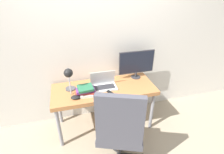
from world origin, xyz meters
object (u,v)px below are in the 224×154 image
Objects in this scene: book_stack at (86,91)px; game_controller at (76,97)px; laptop at (104,84)px; monitor at (137,63)px; office_chair at (120,127)px; desk_lamp at (69,76)px.

game_controller is (-0.14, -0.06, -0.04)m from book_stack.
monitor is (0.57, 0.16, 0.20)m from laptop.
game_controller is at bearing -156.44° from laptop.
office_chair is at bearing -87.78° from laptop.
game_controller is at bearing -66.12° from desk_lamp.
monitor is at bearing 19.38° from game_controller.
book_stack is at bearing 22.60° from game_controller.
desk_lamp is (-0.48, -0.05, 0.23)m from laptop.
office_chair is 0.72m from game_controller.
book_stack reaches higher than game_controller.
monitor reaches higher than game_controller.
game_controller is at bearing 129.15° from office_chair.
book_stack is 2.03× the size of game_controller.
office_chair is at bearing -53.38° from desk_lamp.
monitor is 1.11m from office_chair.
desk_lamp is 2.92× the size of game_controller.
desk_lamp is 0.35× the size of office_chair.
desk_lamp is at bearing 113.88° from game_controller.
book_stack is (-0.31, 0.61, 0.18)m from office_chair.
laptop is at bearing 6.34° from desk_lamp.
laptop is 0.53m from desk_lamp.
desk_lamp is (-1.05, -0.22, 0.03)m from monitor.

